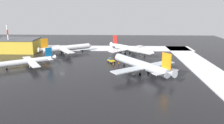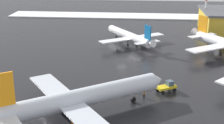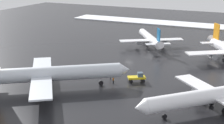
{
  "view_description": "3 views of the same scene",
  "coord_description": "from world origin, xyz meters",
  "px_view_note": "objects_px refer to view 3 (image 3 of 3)",
  "views": [
    {
      "loc": [
        -27.39,
        97.92,
        29.02
      ],
      "look_at": [
        -23.79,
        1.31,
        3.77
      ],
      "focal_mm": 35.0,
      "sensor_mm": 36.0,
      "label": 1
    },
    {
      "loc": [
        -96.15,
        -5.71,
        31.35
      ],
      "look_at": [
        -18.39,
        1.27,
        5.26
      ],
      "focal_mm": 55.0,
      "sensor_mm": 36.0,
      "label": 2
    },
    {
      "loc": [
        -103.4,
        -42.11,
        30.56
      ],
      "look_at": [
        -18.87,
        -2.47,
        3.21
      ],
      "focal_mm": 55.0,
      "sensor_mm": 36.0,
      "label": 3
    }
  ],
  "objects_px": {
    "airplane_foreground_jet": "(51,74)",
    "airplane_distant_tail": "(150,38)",
    "airplane_parked_portside": "(211,96)",
    "ground_crew_mid_apron": "(113,80)",
    "ground_crew_by_nose_gear": "(38,91)",
    "pushback_tug": "(138,77)",
    "ground_crew_beside_wing": "(110,76)"
  },
  "relations": [
    {
      "from": "ground_crew_mid_apron",
      "to": "ground_crew_by_nose_gear",
      "type": "bearing_deg",
      "value": -24.49
    },
    {
      "from": "ground_crew_mid_apron",
      "to": "airplane_parked_portside",
      "type": "bearing_deg",
      "value": 92.27
    },
    {
      "from": "airplane_foreground_jet",
      "to": "ground_crew_beside_wing",
      "type": "distance_m",
      "value": 16.46
    },
    {
      "from": "airplane_parked_portside",
      "to": "ground_crew_mid_apron",
      "type": "relative_size",
      "value": 16.09
    },
    {
      "from": "ground_crew_by_nose_gear",
      "to": "ground_crew_mid_apron",
      "type": "xyz_separation_m",
      "value": [
        14.71,
        -12.98,
        0.0
      ]
    },
    {
      "from": "airplane_foreground_jet",
      "to": "ground_crew_mid_apron",
      "type": "xyz_separation_m",
      "value": [
        9.85,
        -12.43,
        -2.87
      ]
    },
    {
      "from": "airplane_parked_portside",
      "to": "ground_crew_by_nose_gear",
      "type": "relative_size",
      "value": 16.09
    },
    {
      "from": "airplane_parked_portside",
      "to": "ground_crew_mid_apron",
      "type": "xyz_separation_m",
      "value": [
        6.77,
        25.87,
        -2.43
      ]
    },
    {
      "from": "ground_crew_by_nose_gear",
      "to": "ground_crew_mid_apron",
      "type": "bearing_deg",
      "value": -141.55
    },
    {
      "from": "airplane_parked_portside",
      "to": "ground_crew_by_nose_gear",
      "type": "distance_m",
      "value": 39.73
    },
    {
      "from": "ground_crew_beside_wing",
      "to": "ground_crew_by_nose_gear",
      "type": "relative_size",
      "value": 1.0
    },
    {
      "from": "airplane_distant_tail",
      "to": "ground_crew_mid_apron",
      "type": "xyz_separation_m",
      "value": [
        -43.81,
        -4.95,
        -1.86
      ]
    },
    {
      "from": "ground_crew_by_nose_gear",
      "to": "pushback_tug",
      "type": "bearing_deg",
      "value": -144.49
    },
    {
      "from": "airplane_foreground_jet",
      "to": "ground_crew_mid_apron",
      "type": "relative_size",
      "value": 19.71
    },
    {
      "from": "airplane_foreground_jet",
      "to": "pushback_tug",
      "type": "distance_m",
      "value": 22.58
    },
    {
      "from": "ground_crew_beside_wing",
      "to": "pushback_tug",
      "type": "bearing_deg",
      "value": -177.02
    },
    {
      "from": "airplane_distant_tail",
      "to": "airplane_parked_portside",
      "type": "distance_m",
      "value": 59.24
    },
    {
      "from": "airplane_distant_tail",
      "to": "ground_crew_beside_wing",
      "type": "bearing_deg",
      "value": 150.16
    },
    {
      "from": "pushback_tug",
      "to": "ground_crew_by_nose_gear",
      "type": "bearing_deg",
      "value": -165.91
    },
    {
      "from": "ground_crew_beside_wing",
      "to": "airplane_distant_tail",
      "type": "bearing_deg",
      "value": -93.42
    },
    {
      "from": "airplane_parked_portside",
      "to": "ground_crew_by_nose_gear",
      "type": "xyz_separation_m",
      "value": [
        -7.94,
        38.86,
        -2.43
      ]
    },
    {
      "from": "airplane_distant_tail",
      "to": "airplane_parked_portside",
      "type": "relative_size",
      "value": 0.92
    },
    {
      "from": "airplane_foreground_jet",
      "to": "airplane_distant_tail",
      "type": "relative_size",
      "value": 1.34
    },
    {
      "from": "pushback_tug",
      "to": "ground_crew_by_nose_gear",
      "type": "height_order",
      "value": "pushback_tug"
    },
    {
      "from": "airplane_foreground_jet",
      "to": "ground_crew_by_nose_gear",
      "type": "height_order",
      "value": "airplane_foreground_jet"
    },
    {
      "from": "airplane_parked_portside",
      "to": "pushback_tug",
      "type": "height_order",
      "value": "airplane_parked_portside"
    },
    {
      "from": "airplane_foreground_jet",
      "to": "airplane_parked_portside",
      "type": "distance_m",
      "value": 38.42
    },
    {
      "from": "airplane_foreground_jet",
      "to": "airplane_distant_tail",
      "type": "xyz_separation_m",
      "value": [
        53.67,
        -7.47,
        -1.01
      ]
    },
    {
      "from": "ground_crew_by_nose_gear",
      "to": "airplane_parked_portside",
      "type": "bearing_deg",
      "value": -178.58
    },
    {
      "from": "pushback_tug",
      "to": "ground_crew_beside_wing",
      "type": "relative_size",
      "value": 2.97
    },
    {
      "from": "airplane_distant_tail",
      "to": "ground_crew_by_nose_gear",
      "type": "height_order",
      "value": "airplane_distant_tail"
    },
    {
      "from": "pushback_tug",
      "to": "ground_crew_beside_wing",
      "type": "bearing_deg",
      "value": 158.88
    }
  ]
}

